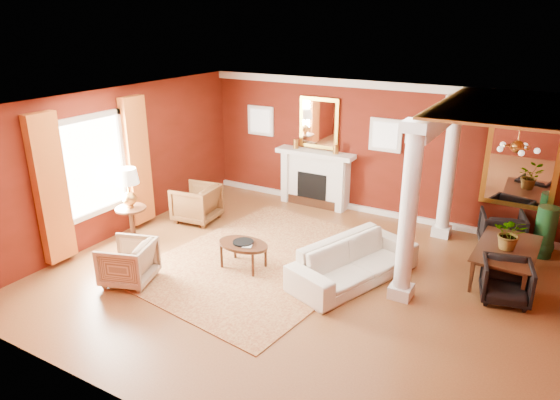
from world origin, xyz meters
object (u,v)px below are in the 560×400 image
Objects in this scene: armchair_stripe at (128,260)px; side_table at (129,193)px; sofa at (354,255)px; dining_table at (508,255)px; coffee_table at (243,246)px; armchair_leopard at (196,201)px.

side_table reaches higher than armchair_stripe.
dining_table is at bearing -39.89° from sofa.
armchair_stripe is 0.54× the size of side_table.
side_table reaches higher than dining_table.
sofa is at bearing 17.04° from coffee_table.
armchair_leopard is 1.09× the size of armchair_stripe.
side_table is 0.90× the size of dining_table.
coffee_table is (2.08, -1.29, -0.01)m from armchair_leopard.
sofa reaches higher than armchair_stripe.
armchair_leopard is 6.12m from dining_table.
dining_table is (5.38, 3.20, 0.06)m from armchair_stripe.
dining_table is (6.54, 1.97, -0.53)m from side_table.
side_table reaches higher than coffee_table.
armchair_leopard is at bearing 99.25° from sofa.
sofa is at bearing 122.12° from dining_table.
armchair_leopard is 2.45m from coffee_table.
sofa is 2.67× the size of armchair_leopard.
coffee_table is at bearing 116.80° from armchair_stripe.
armchair_leopard is 0.94× the size of coffee_table.
coffee_table is at bearing 3.00° from side_table.
dining_table is at bearing 88.29° from armchair_leopard.
dining_table is (4.02, 1.84, 0.03)m from coffee_table.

